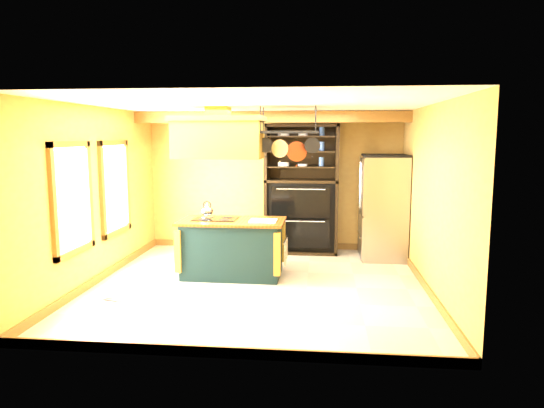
% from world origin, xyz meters
% --- Properties ---
extents(floor, '(5.00, 5.00, 0.00)m').
position_xyz_m(floor, '(0.00, 0.00, 0.00)').
color(floor, beige).
rests_on(floor, ground).
extents(ceiling, '(5.00, 5.00, 0.00)m').
position_xyz_m(ceiling, '(0.00, 0.00, 2.70)').
color(ceiling, white).
rests_on(ceiling, wall_back).
extents(wall_back, '(5.00, 0.02, 2.70)m').
position_xyz_m(wall_back, '(0.00, 2.50, 1.35)').
color(wall_back, gold).
rests_on(wall_back, floor).
extents(wall_front, '(5.00, 0.02, 2.70)m').
position_xyz_m(wall_front, '(0.00, -2.50, 1.35)').
color(wall_front, gold).
rests_on(wall_front, floor).
extents(wall_left, '(0.02, 5.00, 2.70)m').
position_xyz_m(wall_left, '(-2.50, 0.00, 1.35)').
color(wall_left, gold).
rests_on(wall_left, floor).
extents(wall_right, '(0.02, 5.00, 2.70)m').
position_xyz_m(wall_right, '(2.50, 0.00, 1.35)').
color(wall_right, gold).
rests_on(wall_right, floor).
extents(ceiling_beam, '(5.00, 0.15, 0.20)m').
position_xyz_m(ceiling_beam, '(0.00, 1.70, 2.59)').
color(ceiling_beam, olive).
rests_on(ceiling_beam, ceiling).
extents(window_near, '(0.06, 1.06, 1.56)m').
position_xyz_m(window_near, '(-2.47, -0.80, 1.40)').
color(window_near, olive).
rests_on(window_near, wall_left).
extents(window_far, '(0.06, 1.06, 1.56)m').
position_xyz_m(window_far, '(-2.47, 0.60, 1.40)').
color(window_far, olive).
rests_on(window_far, wall_left).
extents(kitchen_island, '(1.68, 0.95, 1.11)m').
position_xyz_m(kitchen_island, '(-0.48, 0.43, 0.47)').
color(kitchen_island, '#13272B').
rests_on(kitchen_island, floor).
extents(range_hood, '(1.45, 0.82, 0.80)m').
position_xyz_m(range_hood, '(-0.68, 0.43, 2.25)').
color(range_hood, '#B48E2D').
rests_on(range_hood, ceiling).
extents(pot_rack, '(0.98, 0.46, 0.85)m').
position_xyz_m(pot_rack, '(0.43, 0.44, 2.22)').
color(pot_rack, black).
rests_on(pot_rack, ceiling).
extents(refrigerator, '(0.81, 0.96, 1.88)m').
position_xyz_m(refrigerator, '(2.07, 1.90, 0.92)').
color(refrigerator, '#93969B').
rests_on(refrigerator, floor).
extents(hutch, '(1.40, 0.63, 2.48)m').
position_xyz_m(hutch, '(0.56, 2.23, 0.94)').
color(hutch, black).
rests_on(hutch, floor).
extents(floor_register, '(0.30, 0.18, 0.01)m').
position_xyz_m(floor_register, '(-1.90, -0.90, 0.01)').
color(floor_register, black).
rests_on(floor_register, floor).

